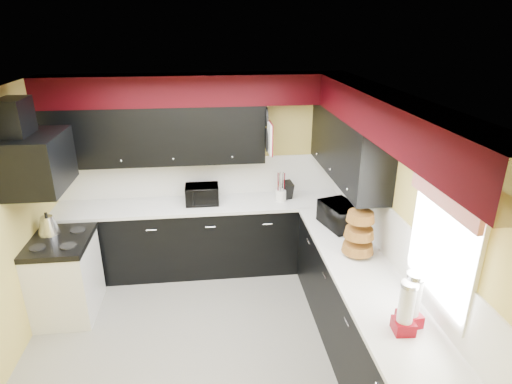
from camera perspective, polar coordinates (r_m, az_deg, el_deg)
ground at (r=4.63m, az=-6.80°, el=-19.79°), size 3.60×3.60×0.00m
wall_back at (r=5.57m, az=-7.45°, el=2.65°), size 3.60×0.06×2.50m
wall_right at (r=4.26m, az=17.44°, el=-4.44°), size 0.06×3.60×2.50m
ceiling at (r=3.52m, az=-8.63°, el=12.38°), size 3.60×3.60×0.06m
cab_back at (r=5.61m, az=-7.07°, el=-6.09°), size 3.60×0.60×0.90m
cab_right at (r=4.33m, az=14.02°, el=-16.02°), size 0.60×3.00×0.90m
counter_back at (r=5.41m, az=-7.30°, el=-1.69°), size 3.62×0.64×0.04m
counter_right at (r=4.07m, az=14.63°, el=-10.76°), size 0.64×3.02×0.04m
splash_back at (r=5.58m, az=-7.42°, el=2.04°), size 3.60×0.02×0.50m
splash_right at (r=4.28m, az=17.23°, el=-5.17°), size 0.02×3.60×0.50m
upper_back at (r=5.28m, az=-13.22°, el=7.42°), size 2.60×0.35×0.70m
upper_right at (r=4.79m, az=12.06°, el=6.06°), size 0.35×1.80×0.70m
soffit_back at (r=5.14m, az=-8.06°, el=13.37°), size 3.60×0.36×0.35m
soffit_right at (r=3.69m, az=17.82°, el=9.27°), size 0.36×3.24×0.35m
stove at (r=5.23m, az=-24.00°, el=-10.52°), size 0.60×0.75×0.86m
cooktop at (r=5.01m, az=-24.80°, el=-6.04°), size 0.62×0.77×0.06m
hood at (r=4.71m, az=-27.07°, el=3.60°), size 0.50×0.78×0.55m
hood_duct at (r=4.67m, az=-29.46°, el=8.39°), size 0.24×0.40×0.40m
window at (r=3.42m, az=23.65°, el=-6.45°), size 0.03×0.86×0.96m
valance at (r=3.23m, az=23.86°, el=-0.26°), size 0.04×0.88×0.20m
pan_top at (r=5.18m, az=1.36°, el=9.97°), size 0.03×0.22×0.40m
pan_mid at (r=5.11m, az=1.54°, el=6.93°), size 0.03×0.28×0.46m
pan_low at (r=5.37m, az=1.15°, el=7.33°), size 0.03×0.24×0.42m
cut_board at (r=4.98m, az=1.85°, el=7.14°), size 0.03×0.26×0.35m
baskets at (r=4.23m, az=13.58°, el=-5.26°), size 0.27×0.27×0.50m
deco_plate at (r=3.62m, az=20.93°, el=7.43°), size 0.03×0.24×0.24m
toaster_oven at (r=5.36m, az=-7.20°, el=-0.33°), size 0.41×0.34×0.24m
microwave at (r=4.81m, az=11.15°, el=-3.06°), size 0.44×0.55×0.26m
utensil_crock at (r=5.42m, az=3.33°, el=-0.44°), size 0.17×0.17×0.14m
knife_block at (r=5.48m, az=4.21°, el=0.25°), size 0.14×0.17×0.23m
kettle at (r=5.13m, az=-26.00°, el=-3.97°), size 0.25×0.25×0.20m
dispenser_a at (r=3.44m, az=20.09°, el=-13.45°), size 0.18×0.18×0.42m
dispenser_b at (r=3.36m, az=19.36°, el=-14.54°), size 0.16×0.16×0.40m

